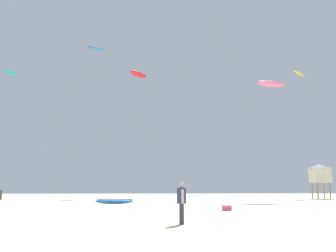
% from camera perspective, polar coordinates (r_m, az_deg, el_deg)
% --- Properties ---
extents(ground_plane, '(120.00, 120.00, 0.00)m').
position_cam_1_polar(ground_plane, '(11.42, 4.46, -17.13)').
color(ground_plane, beige).
extents(person_foreground, '(0.38, 0.55, 1.67)m').
position_cam_1_polar(person_foreground, '(14.83, 2.17, -11.60)').
color(person_foreground, '#2D2D33').
rests_on(person_foreground, ground).
extents(kite_grounded_near, '(3.41, 1.14, 0.43)m').
position_cam_1_polar(kite_grounded_near, '(32.25, -8.47, -11.73)').
color(kite_grounded_near, blue).
rests_on(kite_grounded_near, ground).
extents(lifeguard_tower, '(2.30, 2.30, 4.15)m').
position_cam_1_polar(lifeguard_tower, '(48.00, 22.95, -6.89)').
color(lifeguard_tower, '#8C704C').
rests_on(lifeguard_tower, ground).
extents(cooler_box, '(0.56, 0.36, 0.32)m').
position_cam_1_polar(cooler_box, '(23.20, 9.31, -12.72)').
color(cooler_box, '#E5598C').
rests_on(cooler_box, ground).
extents(kite_aloft_2, '(1.44, 2.23, 0.55)m').
position_cam_1_polar(kite_aloft_2, '(57.03, -23.71, 7.73)').
color(kite_aloft_2, '#19B29E').
extents(kite_aloft_3, '(3.12, 3.79, 0.75)m').
position_cam_1_polar(kite_aloft_3, '(55.44, -4.74, 8.21)').
color(kite_aloft_3, red).
extents(kite_aloft_5, '(2.30, 1.58, 0.28)m').
position_cam_1_polar(kite_aloft_5, '(45.76, -11.34, 11.95)').
color(kite_aloft_5, blue).
extents(kite_aloft_6, '(3.16, 3.08, 0.72)m').
position_cam_1_polar(kite_aloft_6, '(60.31, 20.13, 7.82)').
color(kite_aloft_6, yellow).
extents(kite_aloft_7, '(3.93, 2.18, 0.68)m').
position_cam_1_polar(kite_aloft_7, '(44.69, 16.05, 6.44)').
color(kite_aloft_7, '#E5598C').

